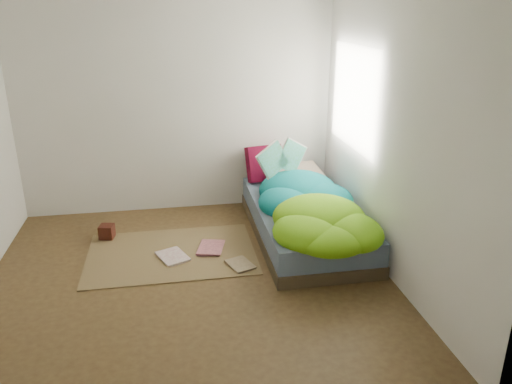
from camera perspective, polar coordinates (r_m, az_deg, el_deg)
ground at (r=4.46m, az=-7.54°, el=-10.14°), size 3.50×3.50×0.00m
room_walls at (r=3.90m, az=-8.48°, el=10.93°), size 3.54×3.54×2.62m
bed at (r=5.19m, az=5.54°, el=-3.34°), size 1.00×2.00×0.34m
duvet at (r=4.86m, az=6.35°, el=-0.70°), size 0.96×1.84×0.34m
rug at (r=4.94m, az=-9.63°, el=-6.95°), size 1.60×1.10×0.01m
pillow_floral at (r=5.79m, az=4.27°, el=1.87°), size 0.68×0.47×0.14m
pillow_magenta at (r=5.78m, az=0.98°, el=3.30°), size 0.43×0.20×0.41m
open_book at (r=5.30m, az=3.09°, el=4.92°), size 0.52×0.30×0.31m
wooden_box at (r=5.37m, az=-16.68°, el=-4.35°), size 0.16×0.16×0.14m
floor_book_a at (r=4.80m, az=-10.78°, el=-7.62°), size 0.34×0.39×0.02m
floor_book_b at (r=4.97m, az=-6.55°, el=-6.32°), size 0.32×0.38×0.03m
floor_book_c at (r=4.61m, az=-2.90°, el=-8.58°), size 0.28×0.32×0.02m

